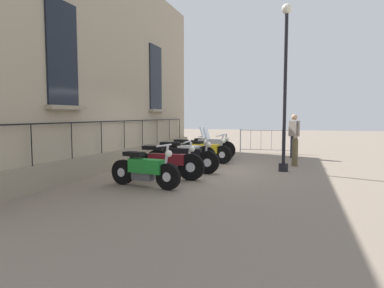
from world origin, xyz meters
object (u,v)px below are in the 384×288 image
Objects in this scene: motorcycle_white at (189,153)px; crowd_barrier at (266,140)px; motorcycle_green at (145,170)px; pedestrian_standing at (294,133)px; motorcycle_maroon at (165,163)px; lamppost at (285,84)px; bollard at (295,151)px; motorcycle_black at (183,158)px; motorcycle_yellow at (204,151)px; motorcycle_silver at (209,147)px.

crowd_barrier is (2.05, 4.86, 0.11)m from motorcycle_white.
motorcycle_green is at bearing -103.90° from crowd_barrier.
pedestrian_standing is at bearing -50.42° from crowd_barrier.
motorcycle_maroon is 4.27m from lamppost.
motorcycle_green reaches higher than bollard.
motorcycle_black is 5.55m from pedestrian_standing.
motorcycle_yellow is at bearing 88.23° from motorcycle_maroon.
pedestrian_standing reaches higher than bollard.
motorcycle_green is 8.49m from crowd_barrier.
lamppost is at bearing 22.16° from motorcycle_black.
motorcycle_black is 3.51m from motorcycle_silver.
motorcycle_silver is 3.38m from pedestrian_standing.
motorcycle_silver is at bearing -160.78° from pedestrian_standing.
lamppost is at bearing -103.86° from bollard.
motorcycle_green is 0.89× the size of motorcycle_yellow.
motorcycle_green reaches higher than motorcycle_yellow.
crowd_barrier is at bearing 76.10° from motorcycle_green.
motorcycle_black is at bearing -123.51° from pedestrian_standing.
motorcycle_yellow is at bearing 87.71° from motorcycle_green.
lamppost is 2.47m from bollard.
motorcycle_silver is at bearing 89.82° from motorcycle_maroon.
pedestrian_standing reaches higher than crowd_barrier.
motorcycle_black reaches higher than motorcycle_maroon.
motorcycle_yellow is at bearing -178.62° from bollard.
motorcycle_black is at bearing -88.35° from motorcycle_silver.
motorcycle_maroon reaches higher than motorcycle_silver.
motorcycle_white is 5.27m from crowd_barrier.
lamppost is at bearing 37.17° from motorcycle_maroon.
crowd_barrier is (2.04, 8.24, 0.16)m from motorcycle_green.
motorcycle_yellow is 3.85m from pedestrian_standing.
motorcycle_silver is 3.40m from bollard.
motorcycle_maroon is 1.00× the size of motorcycle_yellow.
motorcycle_yellow is 3.76m from lamppost.
bollard is (3.13, 0.08, 0.08)m from motorcycle_yellow.
motorcycle_maroon is 0.91× the size of crowd_barrier.
motorcycle_green is 0.90× the size of motorcycle_silver.
motorcycle_white is at bearing 178.84° from lamppost.
motorcycle_black reaches higher than bollard.
crowd_barrier is (1.85, 6.06, 0.13)m from motorcycle_black.
crowd_barrier reaches higher than motorcycle_silver.
motorcycle_yellow is at bearing -85.59° from motorcycle_silver.
motorcycle_white is 2.00× the size of bollard.
motorcycle_silver is at bearing 91.65° from motorcycle_black.
motorcycle_silver is (-0.09, 1.18, 0.04)m from motorcycle_yellow.
crowd_barrier reaches higher than motorcycle_green.
motorcycle_white reaches higher than motorcycle_maroon.
motorcycle_maroon reaches higher than bollard.
crowd_barrier is at bearing 73.05° from motorcycle_black.
pedestrian_standing is (1.20, -1.45, 0.41)m from crowd_barrier.
lamppost reaches higher than crowd_barrier.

